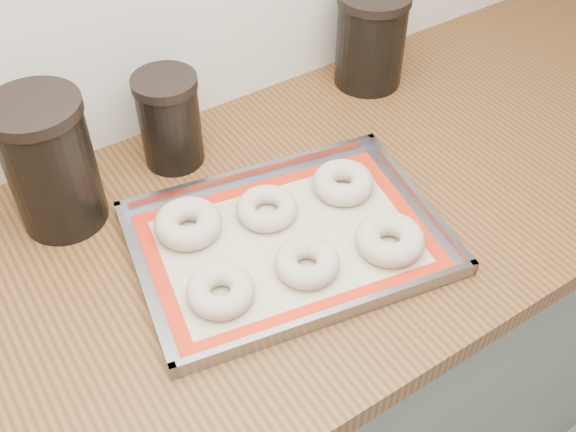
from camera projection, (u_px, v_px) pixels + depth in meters
cabinet at (334, 348)px, 1.45m from camera, size 3.00×0.65×0.86m
countertop at (347, 196)px, 1.14m from camera, size 3.06×0.68×0.04m
baking_tray at (288, 241)px, 1.03m from camera, size 0.51×0.41×0.03m
baking_mat at (288, 242)px, 1.03m from camera, size 0.47×0.36×0.00m
bagel_front_left at (221, 291)px, 0.94m from camera, size 0.10×0.10×0.03m
bagel_front_mid at (307, 262)px, 0.98m from camera, size 0.12×0.12×0.03m
bagel_front_right at (390, 239)px, 1.01m from camera, size 0.14×0.14×0.04m
bagel_back_left at (188, 223)px, 1.03m from camera, size 0.14×0.14×0.04m
bagel_back_mid at (267, 208)px, 1.06m from camera, size 0.13×0.13×0.03m
bagel_back_right at (343, 182)px, 1.10m from camera, size 0.10×0.10×0.04m
canister_left at (50, 164)px, 1.00m from camera, size 0.14×0.14×0.22m
canister_mid at (170, 120)px, 1.12m from camera, size 0.11×0.11×0.17m
canister_right at (371, 39)px, 1.29m from camera, size 0.14×0.14×0.19m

